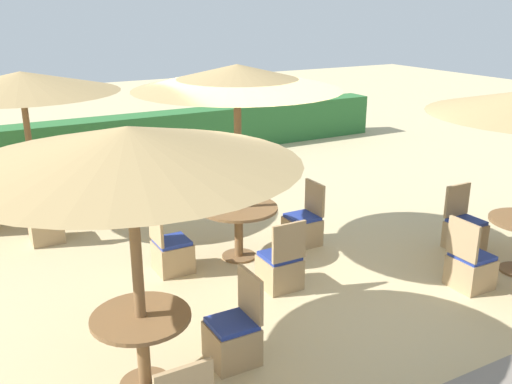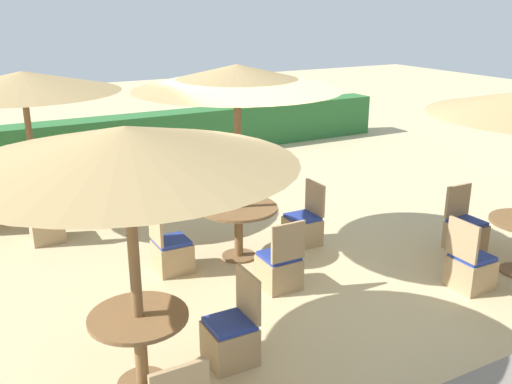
{
  "view_description": "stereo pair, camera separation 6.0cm",
  "coord_description": "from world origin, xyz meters",
  "px_view_note": "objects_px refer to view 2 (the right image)",
  "views": [
    {
      "loc": [
        -3.69,
        -6.03,
        3.42
      ],
      "look_at": [
        0.0,
        0.6,
        0.9
      ],
      "focal_mm": 40.0,
      "sensor_mm": 36.0,
      "label": 1
    },
    {
      "loc": [
        -3.64,
        -6.06,
        3.42
      ],
      "look_at": [
        0.0,
        0.6,
        0.9
      ],
      "focal_mm": 40.0,
      "sensor_mm": 36.0,
      "label": 2
    }
  ],
  "objects_px": {
    "parasol_center": "(237,78)",
    "patio_chair_center_south": "(280,268)",
    "parasol_front_left": "(126,146)",
    "parasol_back_left": "(23,82)",
    "patio_chair_back_left_north": "(26,189)",
    "patio_chair_front_left_east": "(231,337)",
    "patio_chair_center_west": "(171,253)",
    "patio_chair_center_east": "(303,227)",
    "patio_chair_front_right_west": "(470,269)",
    "round_table_front_left": "(140,333)",
    "round_table_center": "(238,217)",
    "patio_chair_back_left_east": "(100,196)",
    "round_table_back_left": "(36,186)",
    "patio_chair_front_right_north": "(465,232)",
    "patio_chair_back_left_south": "(47,225)"
  },
  "relations": [
    {
      "from": "parasol_center",
      "to": "patio_chair_center_south",
      "type": "height_order",
      "value": "parasol_center"
    },
    {
      "from": "parasol_front_left",
      "to": "parasol_back_left",
      "type": "height_order",
      "value": "parasol_front_left"
    },
    {
      "from": "patio_chair_back_left_north",
      "to": "patio_chair_front_left_east",
      "type": "bearing_deg",
      "value": 100.51
    },
    {
      "from": "patio_chair_center_west",
      "to": "parasol_front_left",
      "type": "distance_m",
      "value": 3.16
    },
    {
      "from": "patio_chair_center_east",
      "to": "patio_chair_back_left_north",
      "type": "height_order",
      "value": "same"
    },
    {
      "from": "patio_chair_front_right_west",
      "to": "round_table_front_left",
      "type": "distance_m",
      "value": 4.22
    },
    {
      "from": "patio_chair_center_east",
      "to": "round_table_front_left",
      "type": "bearing_deg",
      "value": 123.28
    },
    {
      "from": "round_table_center",
      "to": "patio_chair_back_left_east",
      "type": "relative_size",
      "value": 1.17
    },
    {
      "from": "round_table_center",
      "to": "patio_chair_center_east",
      "type": "bearing_deg",
      "value": -1.82
    },
    {
      "from": "patio_chair_center_east",
      "to": "patio_chair_back_left_east",
      "type": "distance_m",
      "value": 3.67
    },
    {
      "from": "parasol_center",
      "to": "round_table_back_left",
      "type": "height_order",
      "value": "parasol_center"
    },
    {
      "from": "patio_chair_front_right_north",
      "to": "patio_chair_back_left_north",
      "type": "height_order",
      "value": "same"
    },
    {
      "from": "parasol_center",
      "to": "parasol_back_left",
      "type": "height_order",
      "value": "parasol_center"
    },
    {
      "from": "patio_chair_center_south",
      "to": "patio_chair_back_left_north",
      "type": "xyz_separation_m",
      "value": [
        -2.33,
        4.9,
        0.0
      ]
    },
    {
      "from": "patio_chair_center_east",
      "to": "patio_chair_front_left_east",
      "type": "relative_size",
      "value": 1.0
    },
    {
      "from": "patio_chair_front_right_north",
      "to": "patio_chair_back_left_south",
      "type": "xyz_separation_m",
      "value": [
        -5.27,
        3.22,
        0.0
      ]
    },
    {
      "from": "patio_chair_front_right_north",
      "to": "parasol_front_left",
      "type": "height_order",
      "value": "parasol_front_left"
    },
    {
      "from": "patio_chair_front_right_north",
      "to": "parasol_back_left",
      "type": "bearing_deg",
      "value": -38.88
    },
    {
      "from": "patio_chair_back_left_south",
      "to": "round_table_front_left",
      "type": "bearing_deg",
      "value": -87.34
    },
    {
      "from": "parasol_center",
      "to": "patio_chair_center_south",
      "type": "bearing_deg",
      "value": -87.77
    },
    {
      "from": "parasol_center",
      "to": "patio_chair_front_right_west",
      "type": "relative_size",
      "value": 2.92
    },
    {
      "from": "parasol_center",
      "to": "patio_chair_center_west",
      "type": "relative_size",
      "value": 2.92
    },
    {
      "from": "patio_chair_back_left_north",
      "to": "patio_chair_center_west",
      "type": "bearing_deg",
      "value": 108.99
    },
    {
      "from": "patio_chair_back_left_east",
      "to": "patio_chair_back_left_south",
      "type": "bearing_deg",
      "value": 132.42
    },
    {
      "from": "round_table_center",
      "to": "round_table_back_left",
      "type": "relative_size",
      "value": 1.07
    },
    {
      "from": "patio_chair_center_east",
      "to": "patio_chair_center_west",
      "type": "distance_m",
      "value": 2.05
    },
    {
      "from": "patio_chair_front_right_north",
      "to": "patio_chair_center_east",
      "type": "bearing_deg",
      "value": -33.69
    },
    {
      "from": "patio_chair_back_left_south",
      "to": "patio_chair_center_east",
      "type": "bearing_deg",
      "value": -30.06
    },
    {
      "from": "round_table_center",
      "to": "patio_chair_center_south",
      "type": "distance_m",
      "value": 1.1
    },
    {
      "from": "patio_chair_center_south",
      "to": "parasol_back_left",
      "type": "relative_size",
      "value": 0.31
    },
    {
      "from": "round_table_front_left",
      "to": "round_table_back_left",
      "type": "distance_m",
      "value": 4.99
    },
    {
      "from": "patio_chair_front_left_east",
      "to": "round_table_back_left",
      "type": "relative_size",
      "value": 0.92
    },
    {
      "from": "patio_chair_back_left_south",
      "to": "parasol_back_left",
      "type": "bearing_deg",
      "value": 88.06
    },
    {
      "from": "round_table_front_left",
      "to": "round_table_back_left",
      "type": "xyz_separation_m",
      "value": [
        -0.15,
        4.99,
        0.03
      ]
    },
    {
      "from": "patio_chair_center_west",
      "to": "patio_chair_back_left_south",
      "type": "height_order",
      "value": "same"
    },
    {
      "from": "patio_chair_center_east",
      "to": "patio_chair_front_left_east",
      "type": "bearing_deg",
      "value": 133.46
    },
    {
      "from": "parasol_front_left",
      "to": "patio_chair_back_left_south",
      "type": "height_order",
      "value": "parasol_front_left"
    },
    {
      "from": "patio_chair_front_right_west",
      "to": "patio_chair_front_left_east",
      "type": "distance_m",
      "value": 3.3
    },
    {
      "from": "patio_chair_center_east",
      "to": "patio_chair_center_south",
      "type": "height_order",
      "value": "same"
    },
    {
      "from": "parasol_front_left",
      "to": "parasol_back_left",
      "type": "xyz_separation_m",
      "value": [
        -0.15,
        4.99,
        -0.04
      ]
    },
    {
      "from": "patio_chair_center_south",
      "to": "patio_chair_back_left_north",
      "type": "bearing_deg",
      "value": 115.5
    },
    {
      "from": "round_table_center",
      "to": "patio_chair_front_right_west",
      "type": "bearing_deg",
      "value": -46.09
    },
    {
      "from": "patio_chair_front_left_east",
      "to": "round_table_back_left",
      "type": "height_order",
      "value": "patio_chair_front_left_east"
    },
    {
      "from": "patio_chair_center_south",
      "to": "patio_chair_back_left_north",
      "type": "distance_m",
      "value": 5.42
    },
    {
      "from": "round_table_center",
      "to": "parasol_front_left",
      "type": "distance_m",
      "value": 3.41
    },
    {
      "from": "round_table_back_left",
      "to": "patio_chair_back_left_south",
      "type": "distance_m",
      "value": 1.05
    },
    {
      "from": "patio_chair_center_west",
      "to": "patio_chair_front_left_east",
      "type": "relative_size",
      "value": 1.0
    },
    {
      "from": "patio_chair_front_left_east",
      "to": "patio_chair_front_right_west",
      "type": "bearing_deg",
      "value": -90.87
    },
    {
      "from": "patio_chair_center_south",
      "to": "patio_chair_back_left_north",
      "type": "relative_size",
      "value": 1.0
    },
    {
      "from": "patio_chair_center_south",
      "to": "patio_chair_back_left_east",
      "type": "relative_size",
      "value": 1.0
    }
  ]
}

